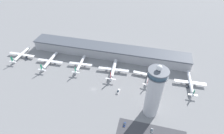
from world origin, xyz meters
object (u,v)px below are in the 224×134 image
object	(u,v)px
car_green_van	(125,124)
service_truck_catering	(189,87)
airplane_gate_bravo	(50,61)
service_truck_baggage	(26,58)
service_truck_fuel	(118,91)
airplane_gate_alpha	(21,54)
control_tower	(154,92)
airplane_gate_echo	(149,75)
airplane_gate_foxtrot	(190,83)
car_yellow_taxi	(152,130)
airplane_gate_charlie	(80,64)
airplane_gate_delta	(113,69)

from	to	relation	value
car_green_van	service_truck_catering	bearing A→B (deg)	45.83
airplane_gate_bravo	service_truck_baggage	bearing A→B (deg)	177.92
service_truck_fuel	car_green_van	distance (m)	43.31
car_green_van	airplane_gate_alpha	bearing A→B (deg)	155.90
control_tower	airplane_gate_echo	world-z (taller)	control_tower
airplane_gate_foxtrot	car_green_van	size ratio (longest dim) A/B	8.74
airplane_gate_alpha	airplane_gate_foxtrot	distance (m)	233.42
control_tower	airplane_gate_bravo	distance (m)	152.50
airplane_gate_bravo	airplane_gate_foxtrot	size ratio (longest dim) A/B	0.98
airplane_gate_alpha	airplane_gate_foxtrot	xyz separation A→B (m)	(233.41, -2.36, -0.00)
control_tower	car_green_van	distance (m)	42.41
airplane_gate_bravo	airplane_gate_foxtrot	distance (m)	185.54
airplane_gate_foxtrot	car_green_van	xyz separation A→B (m)	(-66.14, -72.46, -3.58)
service_truck_fuel	service_truck_baggage	size ratio (longest dim) A/B	0.98
airplane_gate_bravo	service_truck_baggage	world-z (taller)	airplane_gate_bravo
car_yellow_taxi	airplane_gate_foxtrot	bearing A→B (deg)	61.14
airplane_gate_bravo	airplane_gate_charlie	world-z (taller)	airplane_gate_bravo
service_truck_catering	airplane_gate_foxtrot	bearing A→B (deg)	84.16
airplane_gate_bravo	airplane_gate_charlie	size ratio (longest dim) A/B	1.10
airplane_gate_bravo	airplane_gate_charlie	xyz separation A→B (m)	(44.23, 3.54, 0.46)
service_truck_catering	car_yellow_taxi	bearing A→B (deg)	-120.26
control_tower	airplane_gate_charlie	bearing A→B (deg)	151.49
airplane_gate_delta	service_truck_fuel	size ratio (longest dim) A/B	5.14
airplane_gate_alpha	service_truck_fuel	world-z (taller)	airplane_gate_alpha
control_tower	car_green_van	size ratio (longest dim) A/B	12.71
airplane_gate_bravo	airplane_gate_echo	world-z (taller)	airplane_gate_bravo
airplane_gate_charlie	car_yellow_taxi	distance (m)	125.71
airplane_gate_echo	car_yellow_taxi	world-z (taller)	airplane_gate_echo
service_truck_fuel	car_yellow_taxi	distance (m)	57.91
airplane_gate_bravo	car_yellow_taxi	xyz separation A→B (m)	(145.65, -70.63, -3.41)
airplane_gate_delta	service_truck_fuel	bearing A→B (deg)	-67.56
airplane_gate_charlie	airplane_gate_delta	size ratio (longest dim) A/B	0.93
service_truck_baggage	control_tower	bearing A→B (deg)	-15.73
control_tower	airplane_gate_bravo	world-z (taller)	control_tower
airplane_gate_foxtrot	service_truck_catering	size ratio (longest dim) A/B	6.17
airplane_gate_foxtrot	service_truck_baggage	xyz separation A→B (m)	(-224.57, -0.32, -3.23)
service_truck_fuel	car_green_van	xyz separation A→B (m)	(15.15, -40.57, -0.32)
airplane_gate_alpha	airplane_gate_foxtrot	bearing A→B (deg)	-0.58
service_truck_fuel	car_yellow_taxi	world-z (taller)	service_truck_fuel
service_truck_baggage	airplane_gate_alpha	bearing A→B (deg)	163.10
airplane_gate_echo	car_yellow_taxi	xyz separation A→B (m)	(8.77, -74.84, -3.22)
car_green_van	airplane_gate_delta	bearing A→B (deg)	111.37
airplane_gate_foxtrot	car_yellow_taxi	size ratio (longest dim) A/B	10.45
control_tower	airplane_gate_echo	size ratio (longest dim) A/B	1.48
airplane_gate_delta	car_green_van	bearing A→B (deg)	-68.63
airplane_gate_alpha	car_green_van	bearing A→B (deg)	-24.10
car_yellow_taxi	airplane_gate_delta	bearing A→B (deg)	126.75
service_truck_catering	service_truck_fuel	distance (m)	85.18
service_truck_baggage	service_truck_fuel	bearing A→B (deg)	-12.42
car_yellow_taxi	control_tower	bearing A→B (deg)	100.04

